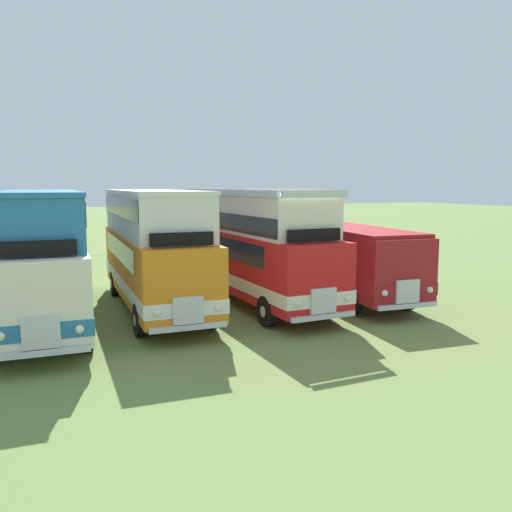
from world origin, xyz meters
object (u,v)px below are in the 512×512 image
(bus_fifth_in_row, at_px, (42,250))
(bus_seventh_in_row, at_px, (253,244))
(bus_eighth_in_row, at_px, (338,254))
(bus_sixth_in_row, at_px, (154,244))

(bus_fifth_in_row, distance_m, bus_seventh_in_row, 7.80)
(bus_seventh_in_row, relative_size, bus_eighth_in_row, 1.03)
(bus_sixth_in_row, xyz_separation_m, bus_eighth_in_row, (7.81, -0.26, -0.72))
(bus_eighth_in_row, bearing_deg, bus_sixth_in_row, 178.06)
(bus_eighth_in_row, bearing_deg, bus_fifth_in_row, -179.51)
(bus_fifth_in_row, xyz_separation_m, bus_seventh_in_row, (7.80, 0.07, -0.12))
(bus_eighth_in_row, bearing_deg, bus_seventh_in_row, -179.56)
(bus_fifth_in_row, height_order, bus_eighth_in_row, bus_fifth_in_row)
(bus_fifth_in_row, relative_size, bus_seventh_in_row, 1.09)
(bus_sixth_in_row, height_order, bus_eighth_in_row, bus_sixth_in_row)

